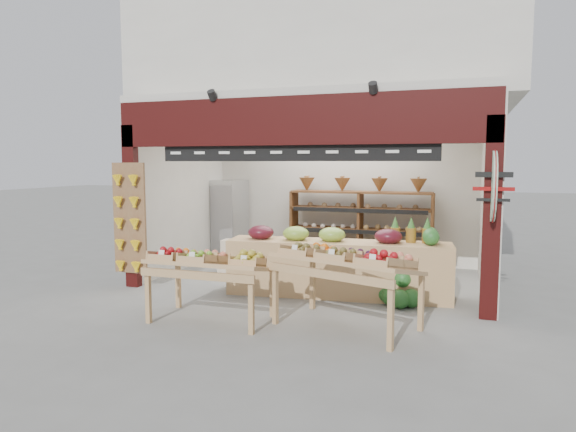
{
  "coord_description": "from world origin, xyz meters",
  "views": [
    {
      "loc": [
        2.39,
        -8.14,
        2.06
      ],
      "look_at": [
        -0.33,
        -0.2,
        1.17
      ],
      "focal_mm": 32.0,
      "sensor_mm": 36.0,
      "label": 1
    }
  ],
  "objects_px": {
    "refrigerator": "(228,219)",
    "mid_counter": "(337,266)",
    "display_table_right": "(347,260)",
    "back_shelving": "(360,213)",
    "cardboard_stack": "(243,260)",
    "display_table_left": "(205,262)",
    "watermelon_pile": "(400,293)"
  },
  "relations": [
    {
      "from": "refrigerator",
      "to": "mid_counter",
      "type": "bearing_deg",
      "value": -30.2
    },
    {
      "from": "display_table_right",
      "to": "mid_counter",
      "type": "bearing_deg",
      "value": 108.07
    },
    {
      "from": "back_shelving",
      "to": "cardboard_stack",
      "type": "xyz_separation_m",
      "value": [
        -1.96,
        -1.29,
        -0.84
      ]
    },
    {
      "from": "cardboard_stack",
      "to": "mid_counter",
      "type": "xyz_separation_m",
      "value": [
        2.06,
        -1.08,
        0.24
      ]
    },
    {
      "from": "mid_counter",
      "to": "refrigerator",
      "type": "bearing_deg",
      "value": 141.14
    },
    {
      "from": "back_shelving",
      "to": "mid_counter",
      "type": "distance_m",
      "value": 2.45
    },
    {
      "from": "mid_counter",
      "to": "cardboard_stack",
      "type": "bearing_deg",
      "value": 152.32
    },
    {
      "from": "cardboard_stack",
      "to": "display_table_left",
      "type": "relative_size",
      "value": 0.61
    },
    {
      "from": "cardboard_stack",
      "to": "mid_counter",
      "type": "distance_m",
      "value": 2.34
    },
    {
      "from": "refrigerator",
      "to": "watermelon_pile",
      "type": "relative_size",
      "value": 2.56
    },
    {
      "from": "mid_counter",
      "to": "watermelon_pile",
      "type": "height_order",
      "value": "mid_counter"
    },
    {
      "from": "display_table_left",
      "to": "watermelon_pile",
      "type": "height_order",
      "value": "display_table_left"
    },
    {
      "from": "cardboard_stack",
      "to": "mid_counter",
      "type": "height_order",
      "value": "mid_counter"
    },
    {
      "from": "display_table_right",
      "to": "cardboard_stack",
      "type": "bearing_deg",
      "value": 134.99
    },
    {
      "from": "refrigerator",
      "to": "mid_counter",
      "type": "distance_m",
      "value": 3.85
    },
    {
      "from": "back_shelving",
      "to": "watermelon_pile",
      "type": "distance_m",
      "value": 2.93
    },
    {
      "from": "display_table_left",
      "to": "display_table_right",
      "type": "xyz_separation_m",
      "value": [
        1.84,
        0.25,
        0.09
      ]
    },
    {
      "from": "refrigerator",
      "to": "cardboard_stack",
      "type": "xyz_separation_m",
      "value": [
        0.92,
        -1.32,
        -0.61
      ]
    },
    {
      "from": "mid_counter",
      "to": "back_shelving",
      "type": "bearing_deg",
      "value": 92.54
    },
    {
      "from": "back_shelving",
      "to": "watermelon_pile",
      "type": "xyz_separation_m",
      "value": [
        1.09,
        -2.57,
        -0.89
      ]
    },
    {
      "from": "back_shelving",
      "to": "display_table_right",
      "type": "xyz_separation_m",
      "value": [
        0.58,
        -3.83,
        -0.21
      ]
    },
    {
      "from": "refrigerator",
      "to": "mid_counter",
      "type": "xyz_separation_m",
      "value": [
        2.99,
        -2.41,
        -0.37
      ]
    },
    {
      "from": "cardboard_stack",
      "to": "display_table_right",
      "type": "height_order",
      "value": "display_table_right"
    },
    {
      "from": "cardboard_stack",
      "to": "watermelon_pile",
      "type": "xyz_separation_m",
      "value": [
        3.04,
        -1.28,
        -0.05
      ]
    },
    {
      "from": "refrigerator",
      "to": "cardboard_stack",
      "type": "height_order",
      "value": "refrigerator"
    },
    {
      "from": "back_shelving",
      "to": "display_table_left",
      "type": "height_order",
      "value": "back_shelving"
    },
    {
      "from": "watermelon_pile",
      "to": "refrigerator",
      "type": "bearing_deg",
      "value": 146.76
    },
    {
      "from": "display_table_left",
      "to": "display_table_right",
      "type": "height_order",
      "value": "display_table_right"
    },
    {
      "from": "display_table_left",
      "to": "mid_counter",
      "type": "bearing_deg",
      "value": 51.46
    },
    {
      "from": "back_shelving",
      "to": "mid_counter",
      "type": "bearing_deg",
      "value": -87.46
    },
    {
      "from": "mid_counter",
      "to": "watermelon_pile",
      "type": "distance_m",
      "value": 1.04
    },
    {
      "from": "display_table_right",
      "to": "display_table_left",
      "type": "bearing_deg",
      "value": -172.21
    }
  ]
}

